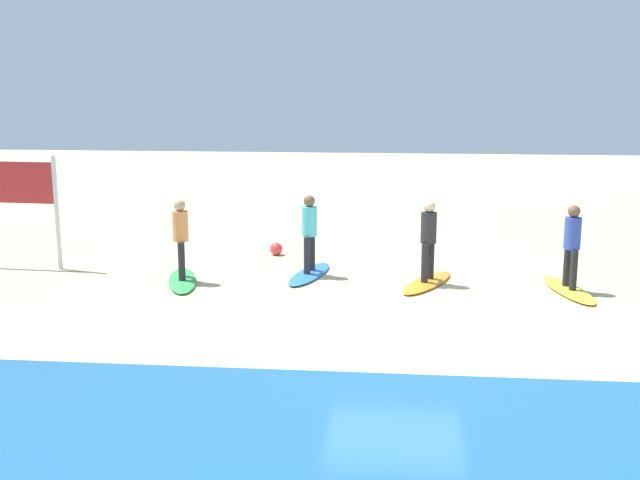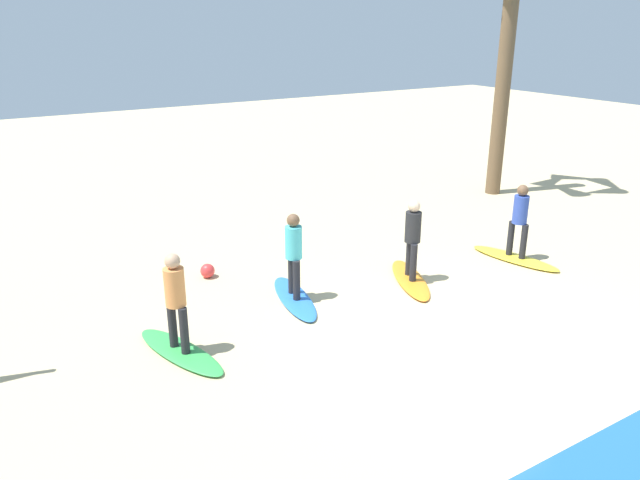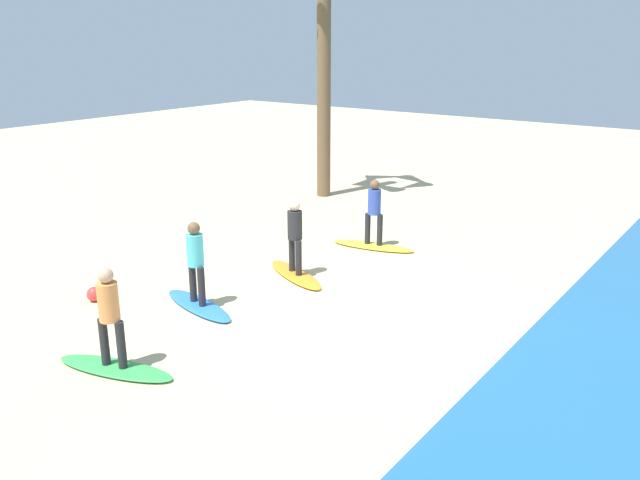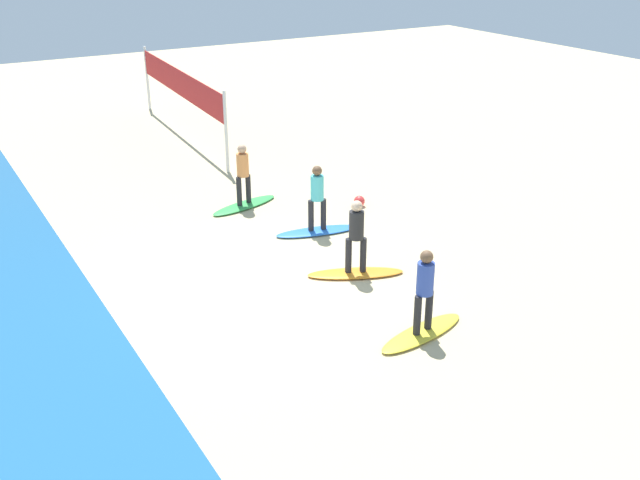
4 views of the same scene
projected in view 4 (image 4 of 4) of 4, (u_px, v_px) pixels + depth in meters
The scene contains 11 objects.
ground_plane at pixel (255, 287), 15.66m from camera, with size 60.00×60.00×0.00m, color #CCB789.
surfboard_yellow at pixel (422, 333), 13.83m from camera, with size 2.10×0.56×0.09m, color yellow.
surfer_yellow at pixel (425, 286), 13.44m from camera, with size 0.32×0.45×1.64m.
surfboard_orange at pixel (355, 273), 16.15m from camera, with size 2.10×0.56×0.09m, color orange.
surfer_orange at pixel (356, 231), 15.75m from camera, with size 0.32×0.43×1.64m.
surfboard_blue at pixel (317, 231), 18.30m from camera, with size 2.10×0.56×0.09m, color blue.
surfer_blue at pixel (317, 193), 17.91m from camera, with size 0.32×0.45×1.64m.
surfboard_green at pixel (244, 205), 19.95m from camera, with size 2.10×0.56×0.09m, color green.
surfer_green at pixel (243, 170), 19.55m from camera, with size 0.32×0.45×1.64m.
volleyball_net at pixel (180, 86), 25.65m from camera, with size 9.08×0.66×2.50m.
beach_ball at pixel (359, 201), 19.94m from camera, with size 0.30×0.30×0.30m, color #E53838.
Camera 4 is at (-12.71, 5.91, 7.18)m, focal length 41.66 mm.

